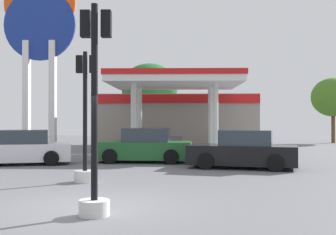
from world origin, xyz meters
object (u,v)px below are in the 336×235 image
object	(u,v)px
car_1	(144,147)
traffic_signal_1	(85,137)
traffic_signal_0	(95,133)
tree_2	(333,97)
car_0	(243,151)
tree_1	(150,87)
car_2	(22,149)
station_pole_sign	(40,33)

from	to	relation	value
car_1	traffic_signal_1	world-z (taller)	traffic_signal_1
traffic_signal_0	tree_2	bearing A→B (deg)	61.56
car_0	tree_1	size ratio (longest dim) A/B	0.70
car_2	traffic_signal_1	bearing A→B (deg)	-52.42
station_pole_sign	traffic_signal_0	bearing A→B (deg)	-68.46
car_2	traffic_signal_0	distance (m)	11.37
car_0	car_2	bearing A→B (deg)	172.77
tree_1	station_pole_sign	bearing A→B (deg)	-131.06
station_pole_sign	traffic_signal_0	size ratio (longest dim) A/B	2.75
traffic_signal_1	tree_2	size ratio (longest dim) A/B	0.74
tree_2	traffic_signal_1	bearing A→B (deg)	-125.12
station_pole_sign	car_0	distance (m)	17.09
tree_2	traffic_signal_0	bearing A→B (deg)	-118.44
car_2	traffic_signal_0	world-z (taller)	traffic_signal_0
car_0	car_2	size ratio (longest dim) A/B	1.01
car_0	car_2	world-z (taller)	car_0
tree_1	tree_2	xyz separation A→B (m)	(16.00, 1.70, -0.77)
car_1	traffic_signal_1	bearing A→B (deg)	-102.06
car_2	car_1	bearing A→B (deg)	11.95
tree_2	car_0	bearing A→B (deg)	-119.13
station_pole_sign	car_2	world-z (taller)	station_pole_sign
traffic_signal_0	car_2	bearing A→B (deg)	117.93
station_pole_sign	tree_2	distance (m)	24.96
car_0	traffic_signal_1	size ratio (longest dim) A/B	1.13
car_1	traffic_signal_0	bearing A→B (deg)	-90.61
station_pole_sign	traffic_signal_0	xyz separation A→B (m)	(7.44, -18.84, -6.03)
car_1	car_2	bearing A→B (deg)	-168.05
traffic_signal_0	traffic_signal_1	world-z (taller)	traffic_signal_0
car_2	traffic_signal_1	size ratio (longest dim) A/B	1.11
traffic_signal_1	tree_1	world-z (taller)	tree_1
traffic_signal_1	car_0	bearing A→B (deg)	35.29
traffic_signal_0	tree_2	xyz separation A→B (m)	(15.34, 28.33, 2.28)
car_0	tree_2	world-z (taller)	tree_2
station_pole_sign	traffic_signal_1	world-z (taller)	station_pole_sign
car_2	tree_1	xyz separation A→B (m)	(4.65, 16.62, 4.07)
station_pole_sign	car_1	xyz separation A→B (m)	(7.56, -7.69, -7.02)
tree_1	car_1	bearing A→B (deg)	-87.12
station_pole_sign	car_1	world-z (taller)	station_pole_sign
car_0	car_1	bearing A→B (deg)	151.12
car_2	tree_1	size ratio (longest dim) A/B	0.69
car_1	tree_2	xyz separation A→B (m)	(15.22, 17.18, 3.27)
station_pole_sign	tree_2	size ratio (longest dim) A/B	2.13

